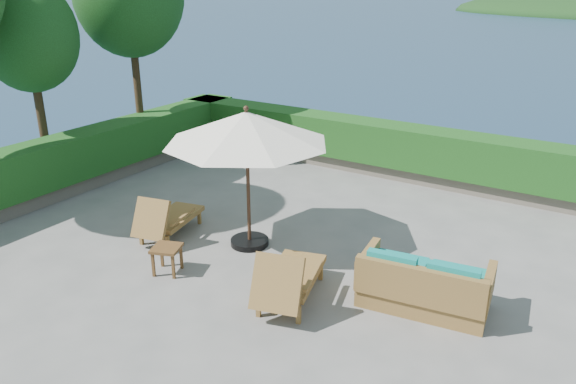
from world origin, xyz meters
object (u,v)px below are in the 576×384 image
Objects in this scene: lounge_right at (288,278)px; wicker_loveseat at (423,286)px; patio_umbrella at (247,129)px; lounge_left at (166,218)px; side_table at (167,251)px.

lounge_right is 2.08m from wicker_loveseat.
patio_umbrella is 1.65× the size of wicker_loveseat.
lounge_right reaches higher than lounge_left.
wicker_loveseat is (1.83, 0.98, -0.06)m from lounge_right.
wicker_loveseat is (3.55, -0.35, -1.91)m from patio_umbrella.
side_table is 4.31m from wicker_loveseat.
patio_umbrella is 1.76× the size of lounge_right.
lounge_right is 2.30m from side_table.
lounge_right is 3.26× the size of side_table.
lounge_left is 0.85× the size of wicker_loveseat.
patio_umbrella is 2.55m from side_table.
wicker_loveseat is at bearing 12.81° from lounge_right.
lounge_left reaches higher than side_table.
lounge_left is (-1.57, -0.59, -1.88)m from patio_umbrella.
side_table is at bearing 172.45° from lounge_right.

